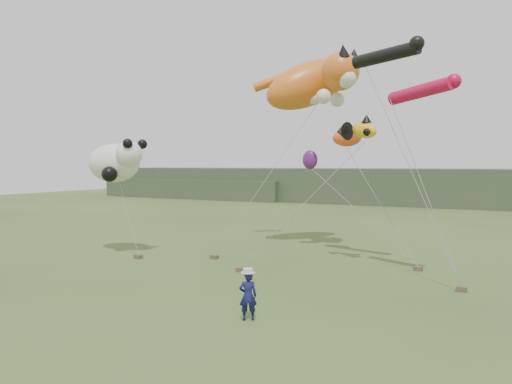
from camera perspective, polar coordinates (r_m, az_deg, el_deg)
ground at (r=16.96m, az=-0.75°, el=-12.23°), size 120.00×120.00×0.00m
headland at (r=60.09m, az=17.46°, el=0.57°), size 90.00×13.00×4.00m
festival_attendant at (r=14.71m, az=-0.92°, el=-11.78°), size 0.62×0.57×1.42m
sandbag_anchors at (r=21.75m, az=3.14°, el=-8.54°), size 14.69×3.97×0.18m
cat_kite at (r=27.31m, az=6.77°, el=12.36°), size 6.86×5.73×4.06m
fish_kite at (r=22.51m, az=11.37°, el=6.95°), size 2.30×1.49×1.14m
tube_kites at (r=21.70m, az=16.71°, el=13.41°), size 4.81×3.11×2.78m
panda_kite at (r=25.96m, az=-15.71°, el=3.32°), size 3.43×2.22×2.13m
misc_kites at (r=25.43m, az=9.01°, el=5.33°), size 3.47×1.71×1.98m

